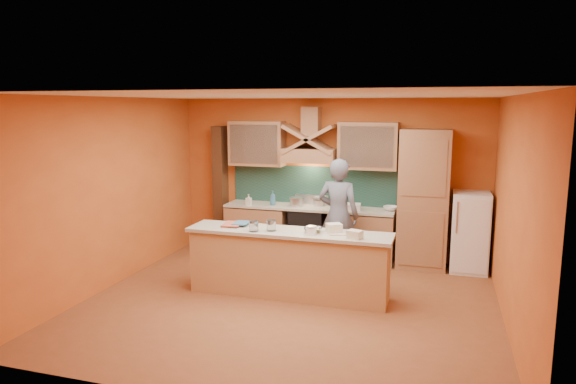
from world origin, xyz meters
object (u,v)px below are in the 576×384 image
(fridge, at_px, (470,232))
(kitchen_scale, at_px, (311,231))
(person, at_px, (338,216))
(mixing_bowl, at_px, (313,230))
(stove, at_px, (308,232))

(fridge, relative_size, kitchen_scale, 10.69)
(person, xyz_separation_m, mixing_bowl, (-0.11, -1.24, 0.05))
(kitchen_scale, distance_m, mixing_bowl, 0.15)
(stove, xyz_separation_m, person, (0.66, -0.63, 0.48))
(person, bearing_deg, mixing_bowl, 91.85)
(fridge, relative_size, mixing_bowl, 5.12)
(stove, height_order, person, person)
(person, relative_size, kitchen_scale, 15.23)
(kitchen_scale, bearing_deg, fridge, 38.58)
(stove, height_order, kitchen_scale, kitchen_scale)
(stove, distance_m, person, 1.03)
(fridge, relative_size, person, 0.70)
(fridge, bearing_deg, mixing_bowl, -138.93)
(fridge, distance_m, mixing_bowl, 2.88)
(mixing_bowl, bearing_deg, stove, 106.21)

